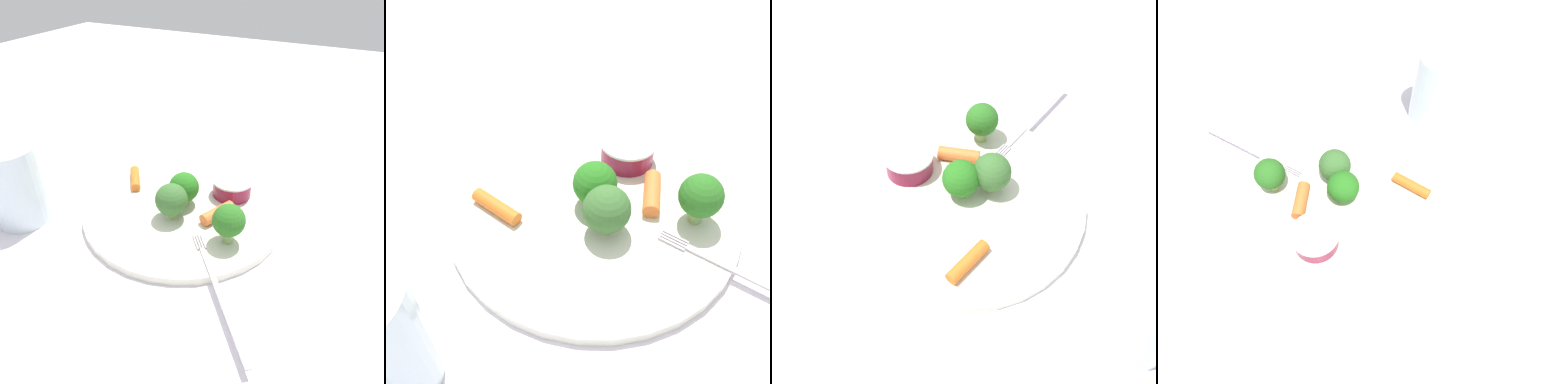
# 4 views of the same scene
# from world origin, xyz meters

# --- Properties ---
(ground_plane) EXTENTS (2.40, 2.40, 0.00)m
(ground_plane) POSITION_xyz_m (0.00, 0.00, 0.00)
(ground_plane) COLOR white
(plate) EXTENTS (0.30, 0.30, 0.01)m
(plate) POSITION_xyz_m (0.00, 0.00, 0.01)
(plate) COLOR silver
(plate) RESTS_ON ground_plane
(sauce_cup) EXTENTS (0.06, 0.06, 0.03)m
(sauce_cup) POSITION_xyz_m (0.05, -0.06, 0.03)
(sauce_cup) COLOR maroon
(sauce_cup) RESTS_ON plate
(broccoli_floret_0) EXTENTS (0.05, 0.05, 0.05)m
(broccoli_floret_0) POSITION_xyz_m (-0.04, -0.00, 0.04)
(broccoli_floret_0) COLOR #96B067
(broccoli_floret_0) RESTS_ON plate
(broccoli_floret_1) EXTENTS (0.05, 0.05, 0.05)m
(broccoli_floret_1) POSITION_xyz_m (0.00, 0.00, 0.04)
(broccoli_floret_1) COLOR #96B656
(broccoli_floret_1) RESTS_ON plate
(broccoli_floret_2) EXTENTS (0.04, 0.04, 0.06)m
(broccoli_floret_2) POSITION_xyz_m (-0.05, -0.09, 0.05)
(broccoli_floret_2) COLOR #88A95D
(broccoli_floret_2) RESTS_ON plate
(carrot_stick_0) EXTENTS (0.06, 0.05, 0.01)m
(carrot_stick_0) POSITION_xyz_m (0.02, 0.10, 0.02)
(carrot_stick_0) COLOR orange
(carrot_stick_0) RESTS_ON plate
(carrot_stick_1) EXTENTS (0.06, 0.04, 0.02)m
(carrot_stick_1) POSITION_xyz_m (-0.01, -0.06, 0.02)
(carrot_stick_1) COLOR orange
(carrot_stick_1) RESTS_ON plate
(fork) EXTENTS (0.15, 0.13, 0.00)m
(fork) POSITION_xyz_m (-0.13, -0.11, 0.01)
(fork) COLOR #BFB4BC
(fork) RESTS_ON plate
(drinking_glass) EXTENTS (0.08, 0.08, 0.12)m
(drinking_glass) POSITION_xyz_m (-0.12, 0.20, 0.06)
(drinking_glass) COLOR silver
(drinking_glass) RESTS_ON ground_plane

